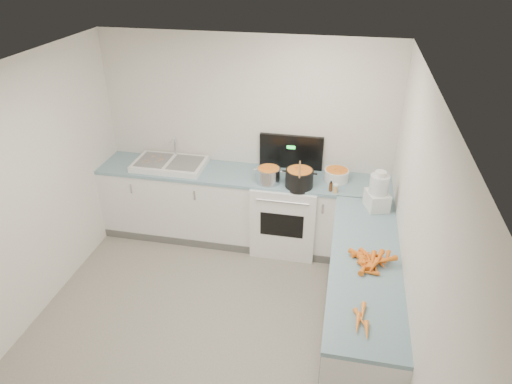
% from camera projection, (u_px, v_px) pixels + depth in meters
% --- Properties ---
extents(floor, '(3.50, 4.00, 0.00)m').
position_uv_depth(floor, '(203.00, 337.00, 4.44)').
color(floor, gray).
rests_on(floor, ground).
extents(ceiling, '(3.50, 4.00, 0.00)m').
position_uv_depth(ceiling, '(183.00, 83.00, 3.21)').
color(ceiling, silver).
rests_on(ceiling, ground).
extents(wall_back, '(3.50, 0.00, 2.50)m').
position_uv_depth(wall_back, '(247.00, 140.00, 5.53)').
color(wall_back, silver).
rests_on(wall_back, ground).
extents(wall_left, '(0.00, 4.00, 2.50)m').
position_uv_depth(wall_left, '(10.00, 209.00, 4.13)').
color(wall_left, silver).
rests_on(wall_left, ground).
extents(wall_right, '(0.00, 4.00, 2.50)m').
position_uv_depth(wall_right, '(411.00, 256.00, 3.52)').
color(wall_right, silver).
rests_on(wall_right, ground).
extents(counter_back, '(3.50, 0.62, 0.94)m').
position_uv_depth(counter_back, '(242.00, 207.00, 5.66)').
color(counter_back, white).
rests_on(counter_back, ground).
extents(counter_right, '(0.62, 2.20, 0.94)m').
position_uv_depth(counter_right, '(360.00, 300.00, 4.21)').
color(counter_right, white).
rests_on(counter_right, ground).
extents(stove, '(0.76, 0.65, 1.36)m').
position_uv_depth(stove, '(286.00, 212.00, 5.55)').
color(stove, white).
rests_on(stove, ground).
extents(sink, '(0.86, 0.52, 0.31)m').
position_uv_depth(sink, '(170.00, 164.00, 5.57)').
color(sink, white).
rests_on(sink, counter_back).
extents(steel_pot, '(0.35, 0.35, 0.20)m').
position_uv_depth(steel_pot, '(269.00, 176.00, 5.19)').
color(steel_pot, silver).
rests_on(steel_pot, stove).
extents(black_pot, '(0.41, 0.41, 0.22)m').
position_uv_depth(black_pot, '(299.00, 179.00, 5.10)').
color(black_pot, black).
rests_on(black_pot, stove).
extents(wooden_spoon, '(0.06, 0.41, 0.02)m').
position_uv_depth(wooden_spoon, '(300.00, 169.00, 5.05)').
color(wooden_spoon, '#AD7A47').
rests_on(wooden_spoon, black_pot).
extents(mixing_bowl, '(0.34, 0.34, 0.13)m').
position_uv_depth(mixing_bowl, '(336.00, 175.00, 5.25)').
color(mixing_bowl, white).
rests_on(mixing_bowl, counter_back).
extents(extract_bottle, '(0.04, 0.04, 0.10)m').
position_uv_depth(extract_bottle, '(331.00, 187.00, 5.03)').
color(extract_bottle, '#593319').
rests_on(extract_bottle, counter_back).
extents(spice_jar, '(0.05, 0.05, 0.09)m').
position_uv_depth(spice_jar, '(335.00, 189.00, 5.00)').
color(spice_jar, '#E5B266').
rests_on(spice_jar, counter_back).
extents(food_processor, '(0.28, 0.30, 0.42)m').
position_uv_depth(food_processor, '(378.00, 193.00, 4.65)').
color(food_processor, white).
rests_on(food_processor, counter_right).
extents(carrot_pile, '(0.42, 0.37, 0.09)m').
position_uv_depth(carrot_pile, '(370.00, 260.00, 3.91)').
color(carrot_pile, orange).
rests_on(carrot_pile, counter_right).
extents(peeled_carrots, '(0.12, 0.36, 0.04)m').
position_uv_depth(peeled_carrots, '(362.00, 320.00, 3.33)').
color(peeled_carrots, orange).
rests_on(peeled_carrots, counter_right).
extents(peelings, '(0.23, 0.25, 0.01)m').
position_uv_depth(peelings, '(155.00, 159.00, 5.60)').
color(peelings, tan).
rests_on(peelings, sink).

